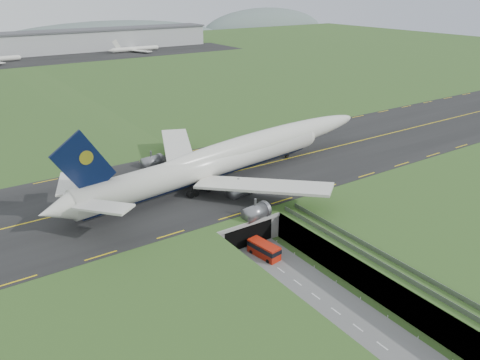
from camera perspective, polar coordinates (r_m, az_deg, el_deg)
ground at (r=95.19m, az=3.86°, el=-10.18°), size 900.00×900.00×0.00m
airfield_deck at (r=93.60m, az=3.91°, el=-8.63°), size 800.00×800.00×6.00m
trench_road at (r=90.37m, az=6.83°, el=-12.22°), size 12.00×75.00×0.20m
taxiway at (r=117.03m, az=-5.94°, el=-0.32°), size 800.00×44.00×0.18m
tunnel_portal at (r=105.37m, az=-1.65°, el=-4.57°), size 17.00×22.30×6.00m
guideway at (r=87.90m, az=17.57°, el=-10.26°), size 3.00×53.00×7.05m
jumbo_jet at (r=118.06m, az=-1.03°, el=2.88°), size 98.45×62.19×20.77m
shuttle_tram at (r=96.58m, az=2.93°, el=-8.47°), size 3.79×7.65×2.99m
cargo_terminal at (r=367.40m, az=-26.89°, el=14.46°), size 320.00×67.00×15.60m
distant_hills at (r=508.76m, az=-21.52°, el=14.90°), size 700.00×91.00×60.00m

